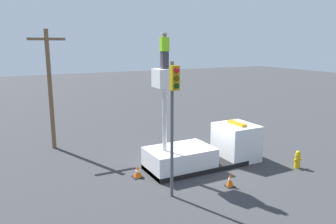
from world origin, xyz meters
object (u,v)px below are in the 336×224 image
object	(u,v)px
bucket_truck	(206,149)
worker	(165,50)
traffic_light_pole	(174,104)
utility_pole	(50,85)
traffic_cone_curbside	(230,180)
fire_hydrant	(298,160)
traffic_cone_rear	(138,172)

from	to	relation	value
bucket_truck	worker	xyz separation A→B (m)	(-2.52, 0.00, 5.37)
traffic_light_pole	utility_pole	bearing A→B (deg)	110.02
bucket_truck	utility_pole	bearing A→B (deg)	134.72
bucket_truck	traffic_light_pole	world-z (taller)	traffic_light_pole
traffic_cone_curbside	utility_pole	size ratio (longest dim) A/B	0.09
worker	traffic_light_pole	bearing A→B (deg)	-109.24
fire_hydrant	traffic_cone_curbside	xyz separation A→B (m)	(-4.70, -0.22, -0.15)
bucket_truck	utility_pole	world-z (taller)	utility_pole
worker	fire_hydrant	size ratio (longest dim) A/B	1.81
bucket_truck	worker	size ratio (longest dim) A/B	3.72
worker	utility_pole	xyz separation A→B (m)	(-4.42, 7.01, -2.23)
traffic_cone_curbside	utility_pole	xyz separation A→B (m)	(-6.40, 9.89, 3.72)
traffic_cone_curbside	fire_hydrant	bearing A→B (deg)	2.68
fire_hydrant	traffic_cone_rear	size ratio (longest dim) A/B	1.61
traffic_cone_curbside	worker	bearing A→B (deg)	124.49
traffic_light_pole	fire_hydrant	distance (m)	8.43
fire_hydrant	utility_pole	xyz separation A→B (m)	(-11.10, 9.67, 3.57)
worker	traffic_light_pole	distance (m)	3.49
worker	fire_hydrant	distance (m)	9.23
bucket_truck	fire_hydrant	bearing A→B (deg)	-32.59
fire_hydrant	traffic_cone_curbside	size ratio (longest dim) A/B	1.43
traffic_light_pole	fire_hydrant	bearing A→B (deg)	-0.28
traffic_light_pole	bucket_truck	bearing A→B (deg)	37.35
fire_hydrant	utility_pole	size ratio (longest dim) A/B	0.13
traffic_cone_rear	traffic_cone_curbside	bearing A→B (deg)	-41.35
bucket_truck	traffic_light_pole	size ratio (longest dim) A/B	1.10
traffic_cone_rear	utility_pole	xyz separation A→B (m)	(-2.97, 6.87, 3.76)
worker	traffic_cone_curbside	bearing A→B (deg)	-55.51
traffic_light_pole	utility_pole	distance (m)	10.25
traffic_cone_curbside	traffic_cone_rear	bearing A→B (deg)	138.65
traffic_light_pole	fire_hydrant	size ratio (longest dim) A/B	6.09
fire_hydrant	traffic_light_pole	bearing A→B (deg)	179.72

